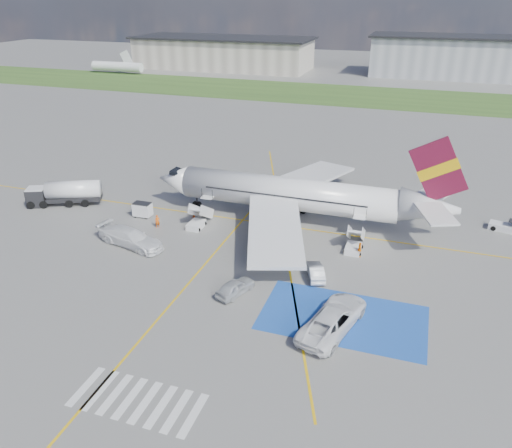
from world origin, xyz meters
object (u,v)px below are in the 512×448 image
object	(u,v)px
airliner	(299,195)
car_silver_a	(235,287)
car_silver_b	(315,271)
fuel_tanker	(65,195)
gpu_cart	(143,210)
van_white_a	(334,316)
belt_loader	(511,229)
van_white_b	(130,235)

from	to	relation	value
airliner	car_silver_a	distance (m)	17.73
car_silver_b	fuel_tanker	bearing A→B (deg)	-33.15
gpu_cart	van_white_a	bearing A→B (deg)	-30.07
belt_loader	car_silver_b	world-z (taller)	belt_loader
van_white_a	van_white_b	bearing A→B (deg)	-3.06
car_silver_b	van_white_b	xyz separation A→B (m)	(-20.69, 0.16, 0.57)
car_silver_a	car_silver_b	bearing A→B (deg)	-120.01
car_silver_b	airliner	bearing A→B (deg)	-89.64
belt_loader	car_silver_a	size ratio (longest dim) A/B	1.22
fuel_tanker	belt_loader	xyz separation A→B (m)	(54.25, 9.56, -0.95)
airliner	fuel_tanker	world-z (taller)	airliner
fuel_tanker	car_silver_a	size ratio (longest dim) A/B	2.21
car_silver_a	car_silver_b	distance (m)	8.25
fuel_tanker	van_white_a	size ratio (longest dim) A/B	1.41
fuel_tanker	van_white_b	xyz separation A→B (m)	(14.20, -7.40, -0.09)
van_white_b	belt_loader	bearing A→B (deg)	-52.97
gpu_cart	belt_loader	bearing A→B (deg)	12.04
car_silver_a	van_white_a	size ratio (longest dim) A/B	0.64
fuel_tanker	car_silver_a	xyz separation A→B (m)	(28.51, -12.80, -0.60)
belt_loader	car_silver_a	xyz separation A→B (m)	(-25.74, -22.36, 0.35)
airliner	belt_loader	distance (m)	24.80
gpu_cart	car_silver_a	world-z (taller)	gpu_cart
van_white_b	van_white_a	bearing A→B (deg)	-93.72
car_silver_a	van_white_b	xyz separation A→B (m)	(-14.31, 5.40, 0.52)
fuel_tanker	car_silver_a	bearing A→B (deg)	-48.41
car_silver_b	van_white_a	xyz separation A→B (m)	(3.14, -7.49, 0.58)
belt_loader	car_silver_b	bearing A→B (deg)	-125.58
airliner	van_white_b	xyz separation A→B (m)	(-15.93, -12.05, -2.15)
van_white_a	van_white_b	distance (m)	25.03
airliner	belt_loader	size ratio (longest dim) A/B	7.12
gpu_cart	van_white_a	distance (m)	30.35
airliner	fuel_tanker	size ratio (longest dim) A/B	3.91
van_white_a	car_silver_a	bearing A→B (deg)	1.46
fuel_tanker	belt_loader	distance (m)	55.10
car_silver_b	gpu_cart	bearing A→B (deg)	-38.28
gpu_cart	van_white_b	bearing A→B (deg)	-70.44
gpu_cart	belt_loader	distance (m)	43.84
car_silver_b	van_white_b	bearing A→B (deg)	-21.38
belt_loader	car_silver_a	distance (m)	34.10
car_silver_b	van_white_a	size ratio (longest dim) A/B	0.61
gpu_cart	van_white_b	xyz separation A→B (m)	(2.66, -7.14, 0.41)
van_white_a	van_white_b	xyz separation A→B (m)	(-23.83, 7.65, -0.01)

